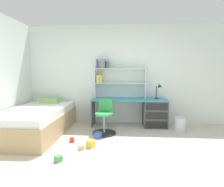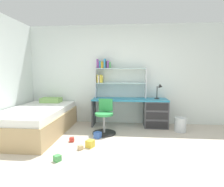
{
  "view_description": "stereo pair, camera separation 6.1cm",
  "coord_description": "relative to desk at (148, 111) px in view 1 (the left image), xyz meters",
  "views": [
    {
      "loc": [
        0.08,
        -2.54,
        1.36
      ],
      "look_at": [
        -0.2,
        1.29,
        0.91
      ],
      "focal_mm": 29.04,
      "sensor_mm": 36.0,
      "label": 1
    },
    {
      "loc": [
        0.14,
        -2.53,
        1.36
      ],
      "look_at": [
        -0.2,
        1.29,
        0.91
      ],
      "focal_mm": 29.04,
      "sensor_mm": 36.0,
      "label": 2
    }
  ],
  "objects": [
    {
      "name": "toy_block_blue_1",
      "position": [
        -1.25,
        -1.26,
        -0.35
      ],
      "size": [
        0.09,
        0.09,
        0.08
      ],
      "primitive_type": "cube",
      "rotation": [
        0.0,
        0.0,
        1.44
      ],
      "color": "#3860B7",
      "rests_on": "ground_plane"
    },
    {
      "name": "ground_plane",
      "position": [
        -0.67,
        -2.0,
        -0.4
      ],
      "size": [
        6.0,
        5.59,
        0.02
      ],
      "primitive_type": "cube",
      "color": "beige"
    },
    {
      "name": "bookshelf_hutch",
      "position": [
        -0.91,
        0.15,
        0.91
      ],
      "size": [
        1.31,
        0.22,
        1.0
      ],
      "color": "silver",
      "rests_on": "desk"
    },
    {
      "name": "bed_platform",
      "position": [
        -2.54,
        -0.76,
        -0.1
      ],
      "size": [
        1.21,
        2.08,
        0.7
      ],
      "color": "tan",
      "rests_on": "ground_plane"
    },
    {
      "name": "waste_bin",
      "position": [
        0.68,
        -0.36,
        -0.22
      ],
      "size": [
        0.26,
        0.26,
        0.33
      ],
      "primitive_type": "cylinder",
      "color": "silver",
      "rests_on": "ground_plane"
    },
    {
      "name": "desk",
      "position": [
        0.0,
        0.0,
        0.0
      ],
      "size": [
        1.88,
        0.53,
        0.7
      ],
      "color": "teal",
      "rests_on": "ground_plane"
    },
    {
      "name": "swivel_chair",
      "position": [
        -1.04,
        -0.62,
        -0.09
      ],
      "size": [
        0.52,
        0.52,
        0.76
      ],
      "color": "black",
      "rests_on": "ground_plane"
    },
    {
      "name": "toy_block_green_2",
      "position": [
        -1.6,
        -1.97,
        -0.34
      ],
      "size": [
        0.13,
        0.13,
        0.1
      ],
      "primitive_type": "cube",
      "rotation": [
        0.0,
        0.0,
        2.56
      ],
      "color": "#479E51",
      "rests_on": "ground_plane"
    },
    {
      "name": "toy_block_blue_5",
      "position": [
        -1.15,
        -0.93,
        -0.33
      ],
      "size": [
        0.17,
        0.17,
        0.13
      ],
      "primitive_type": "cube",
      "rotation": [
        0.0,
        0.0,
        1.11
      ],
      "color": "#3860B7",
      "rests_on": "ground_plane"
    },
    {
      "name": "toy_block_natural_0",
      "position": [
        -1.36,
        -1.53,
        -0.35
      ],
      "size": [
        0.11,
        0.11,
        0.08
      ],
      "primitive_type": "cube",
      "rotation": [
        0.0,
        0.0,
        2.37
      ],
      "color": "tan",
      "rests_on": "ground_plane"
    },
    {
      "name": "desk_lamp",
      "position": [
        0.26,
        -0.01,
        0.57
      ],
      "size": [
        0.2,
        0.17,
        0.38
      ],
      "color": "black",
      "rests_on": "desk"
    },
    {
      "name": "room_shell",
      "position": [
        -1.89,
        -0.8,
        0.91
      ],
      "size": [
        6.0,
        5.59,
        2.59
      ],
      "color": "silver",
      "rests_on": "ground_plane"
    },
    {
      "name": "toy_block_red_3",
      "position": [
        -1.62,
        -1.18,
        -0.34
      ],
      "size": [
        0.1,
        0.1,
        0.09
      ],
      "primitive_type": "cube",
      "rotation": [
        0.0,
        0.0,
        0.16
      ],
      "color": "red",
      "rests_on": "ground_plane"
    },
    {
      "name": "toy_block_yellow_4",
      "position": [
        -1.21,
        -1.4,
        -0.32
      ],
      "size": [
        0.17,
        0.17,
        0.13
      ],
      "primitive_type": "cube",
      "rotation": [
        0.0,
        0.0,
        1.15
      ],
      "color": "gold",
      "rests_on": "ground_plane"
    }
  ]
}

